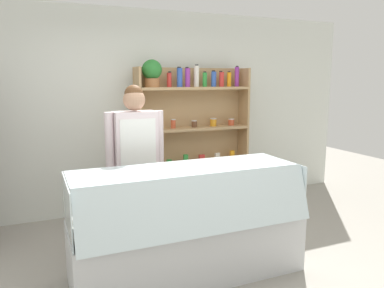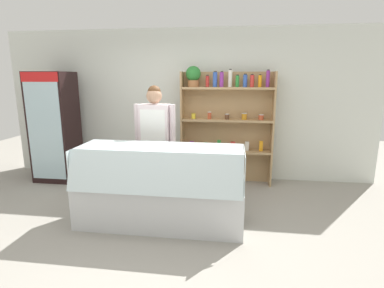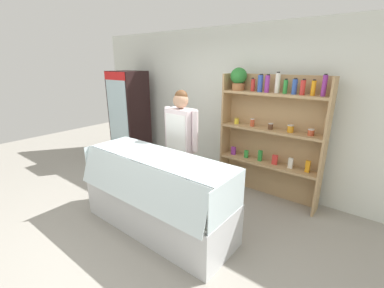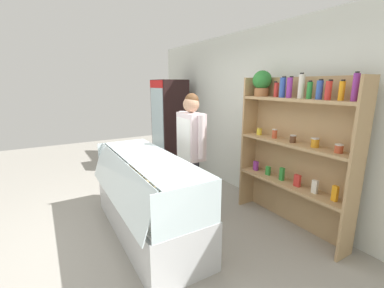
{
  "view_description": "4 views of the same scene",
  "coord_description": "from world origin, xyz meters",
  "views": [
    {
      "loc": [
        -1.23,
        -2.89,
        1.79
      ],
      "look_at": [
        0.26,
        0.61,
        1.13
      ],
      "focal_mm": 35.0,
      "sensor_mm": 36.0,
      "label": 1
    },
    {
      "loc": [
        0.89,
        -3.39,
        1.84
      ],
      "look_at": [
        0.33,
        0.63,
        0.94
      ],
      "focal_mm": 28.0,
      "sensor_mm": 36.0,
      "label": 2
    },
    {
      "loc": [
        2.18,
        -1.94,
        2.11
      ],
      "look_at": [
        0.25,
        0.5,
        1.12
      ],
      "focal_mm": 24.0,
      "sensor_mm": 36.0,
      "label": 3
    },
    {
      "loc": [
        2.82,
        -0.92,
        1.85
      ],
      "look_at": [
        0.01,
        0.74,
        1.09
      ],
      "focal_mm": 24.0,
      "sensor_mm": 36.0,
      "label": 4
    }
  ],
  "objects": [
    {
      "name": "ground_plane",
      "position": [
        0.0,
        0.0,
        0.0
      ],
      "size": [
        12.0,
        12.0,
        0.0
      ],
      "primitive_type": "plane",
      "color": "gray"
    },
    {
      "name": "drinks_fridge",
      "position": [
        -2.29,
        1.53,
        0.97
      ],
      "size": [
        0.7,
        0.61,
        1.94
      ],
      "color": "black",
      "rests_on": "ground"
    },
    {
      "name": "shelving_unit",
      "position": [
        0.71,
        1.8,
        1.16
      ],
      "size": [
        1.59,
        0.29,
        2.04
      ],
      "color": "tan",
      "rests_on": "ground"
    },
    {
      "name": "back_wall",
      "position": [
        0.0,
        2.1,
        1.35
      ],
      "size": [
        6.8,
        0.1,
        2.7
      ],
      "primitive_type": "cube",
      "color": "silver",
      "rests_on": "ground"
    },
    {
      "name": "shop_clerk",
      "position": [
        -0.27,
        0.89,
        1.03
      ],
      "size": [
        0.63,
        0.25,
        1.73
      ],
      "color": "#2D2D38",
      "rests_on": "ground"
    },
    {
      "name": "deli_display_case",
      "position": [
        -0.0,
        0.1,
        0.31
      ],
      "size": [
        2.08,
        0.81,
        1.01
      ],
      "color": "silver",
      "rests_on": "ground"
    }
  ]
}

